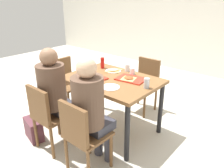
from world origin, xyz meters
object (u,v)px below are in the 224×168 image
person_in_brown_jacket (91,106)px  chair_near_left (47,114)px  plastic_cup_c (90,66)px  paper_plate_near_edge (110,87)px  foil_bundle (84,67)px  soda_can (147,83)px  condiment_bottle (102,63)px  paper_plate_center (113,71)px  pizza_slice_c (114,70)px  plastic_cup_d (132,71)px  main_table (112,85)px  pizza_slice_a (90,76)px  tray_red_near (92,77)px  chair_near_right (82,133)px  plastic_cup_a (127,68)px  tray_red_far (131,79)px  person_in_red (55,91)px  chair_left_end (66,81)px  pizza_slice_b (129,78)px  handbag (34,129)px  chair_far_side (145,81)px  plastic_cup_b (93,84)px

person_in_brown_jacket → chair_near_left: bearing=-166.8°
chair_near_left → plastic_cup_c: bearing=101.5°
paper_plate_near_edge → foil_bundle: size_ratio=2.20×
foil_bundle → soda_can: bearing=2.4°
condiment_bottle → foil_bundle: (-0.12, -0.26, -0.03)m
paper_plate_center → paper_plate_near_edge: size_ratio=1.00×
pizza_slice_c → plastic_cup_d: 0.30m
main_table → plastic_cup_d: size_ratio=11.98×
foil_bundle → pizza_slice_a: bearing=-28.1°
tray_red_near → foil_bundle: bearing=156.6°
chair_near_right → soda_can: (0.21, 0.84, 0.34)m
plastic_cup_a → plastic_cup_c: size_ratio=1.00×
tray_red_near → condiment_bottle: size_ratio=2.25×
tray_red_far → condiment_bottle: bearing=169.8°
person_in_red → tray_red_far: bearing=57.7°
chair_near_right → condiment_bottle: bearing=123.2°
chair_left_end → pizza_slice_b: bearing=5.0°
chair_near_left → pizza_slice_b: bearing=61.9°
plastic_cup_d → chair_near_right: bearing=-80.7°
chair_near_left → plastic_cup_c: size_ratio=8.49×
paper_plate_near_edge → pizza_slice_c: pizza_slice_c is taller
plastic_cup_d → paper_plate_center: bearing=-171.8°
person_in_red → plastic_cup_d: (0.42, 0.96, 0.08)m
chair_near_right → condiment_bottle: condiment_bottle is taller
pizza_slice_a → pizza_slice_b: (0.42, 0.28, 0.00)m
person_in_brown_jacket → handbag: (-0.95, -0.16, -0.60)m
paper_plate_near_edge → plastic_cup_c: bearing=155.3°
main_table → pizza_slice_a: pizza_slice_a is taller
person_in_red → tray_red_far: person_in_red is taller
tray_red_near → pizza_slice_b: (0.40, 0.25, 0.02)m
pizza_slice_c → soda_can: soda_can is taller
person_in_brown_jacket → pizza_slice_a: (-0.52, 0.50, 0.06)m
person_in_red → chair_far_side: bearing=78.7°
tray_red_near → plastic_cup_d: plastic_cup_d is taller
soda_can → paper_plate_near_edge: bearing=-141.8°
plastic_cup_b → plastic_cup_d: same height
pizza_slice_b → pizza_slice_c: size_ratio=0.91×
tray_red_near → condiment_bottle: bearing=114.8°
main_table → foil_bundle: (-0.51, -0.02, 0.15)m
pizza_slice_b → handbag: (-0.84, -0.94, -0.66)m
pizza_slice_a → plastic_cup_d: 0.57m
chair_near_right → pizza_slice_a: size_ratio=4.31×
main_table → plastic_cup_d: bearing=66.9°
chair_near_right → foil_bundle: foil_bundle is taller
main_table → foil_bundle: size_ratio=11.98×
paper_plate_center → tray_red_far: bearing=-15.5°
paper_plate_near_edge → pizza_slice_b: 0.34m
plastic_cup_b → foil_bundle: same height
tray_red_near → handbag: (-0.44, -0.68, -0.64)m
pizza_slice_a → soda_can: soda_can is taller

